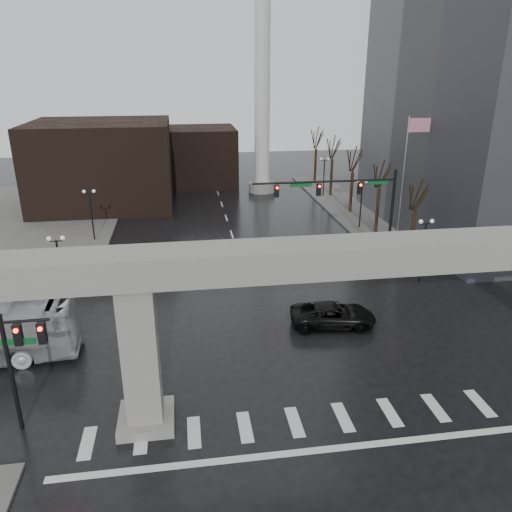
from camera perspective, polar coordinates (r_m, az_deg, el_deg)
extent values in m
plane|color=black|center=(26.01, 3.93, -17.02)|extent=(160.00, 160.00, 0.00)
cube|color=#63615F|center=(65.83, 19.68, 5.63)|extent=(28.00, 36.00, 0.15)
cube|color=gray|center=(22.04, 4.44, -0.35)|extent=(48.00, 2.20, 1.40)
cube|color=gray|center=(23.59, -13.03, -11.18)|extent=(1.60, 1.60, 7.30)
cube|color=gray|center=(25.52, -12.39, -17.68)|extent=(2.60, 2.60, 0.50)
cube|color=black|center=(63.65, -17.06, 10.00)|extent=(16.00, 14.00, 10.00)
cube|color=black|center=(73.05, -6.42, 11.26)|extent=(10.00, 10.00, 8.00)
cylinder|color=silver|center=(66.89, 0.72, 19.99)|extent=(2.00, 2.00, 30.00)
cylinder|color=gray|center=(68.61, 0.67, 7.87)|extent=(3.60, 3.60, 1.20)
cylinder|color=black|center=(44.23, 15.20, 4.40)|extent=(0.24, 0.24, 8.00)
cylinder|color=black|center=(41.42, 7.90, 8.43)|extent=(12.00, 0.18, 0.18)
cube|color=black|center=(42.49, 11.78, 7.60)|extent=(0.35, 0.30, 1.00)
cube|color=black|center=(41.43, 7.19, 7.54)|extent=(0.35, 0.30, 1.00)
cube|color=black|center=(40.63, 2.38, 7.43)|extent=(0.35, 0.30, 1.00)
sphere|color=#FF0C05|center=(42.26, 11.89, 7.94)|extent=(0.20, 0.20, 0.20)
cube|color=#0B4F21|center=(42.93, 13.72, 8.20)|extent=(1.80, 0.05, 0.35)
cube|color=#0B4F21|center=(40.95, 5.17, 8.11)|extent=(1.80, 0.05, 0.35)
cylinder|color=black|center=(25.55, -26.18, -12.00)|extent=(0.20, 0.20, 6.00)
cylinder|color=black|center=(24.03, -24.88, -6.76)|extent=(2.00, 0.14, 0.14)
cube|color=black|center=(24.43, -25.56, -8.13)|extent=(0.35, 0.30, 1.00)
cube|color=black|center=(24.15, -23.27, -8.10)|extent=(0.35, 0.30, 1.00)
cube|color=#0B4F21|center=(24.62, -25.65, -8.85)|extent=(1.60, 0.05, 0.30)
cylinder|color=silver|center=(47.47, 16.39, 7.88)|extent=(0.12, 0.12, 12.00)
cube|color=red|center=(47.09, 18.18, 14.03)|extent=(2.00, 0.03, 1.20)
cylinder|color=black|center=(40.89, 18.49, 0.35)|extent=(0.14, 0.14, 4.80)
cube|color=black|center=(40.18, 18.87, 3.50)|extent=(0.90, 0.06, 0.06)
sphere|color=silver|center=(39.92, 18.33, 3.75)|extent=(0.32, 0.32, 0.32)
sphere|color=silver|center=(40.33, 19.47, 3.78)|extent=(0.32, 0.32, 0.32)
cylinder|color=black|center=(53.11, 11.89, 5.58)|extent=(0.14, 0.14, 4.80)
cube|color=black|center=(52.56, 12.08, 8.05)|extent=(0.90, 0.06, 0.06)
sphere|color=silver|center=(52.37, 11.63, 8.26)|extent=(0.32, 0.32, 0.32)
sphere|color=silver|center=(52.68, 12.56, 8.26)|extent=(0.32, 0.32, 0.32)
cylinder|color=black|center=(66.04, 7.75, 8.78)|extent=(0.14, 0.14, 4.80)
cube|color=black|center=(65.60, 7.85, 10.78)|extent=(0.90, 0.06, 0.06)
sphere|color=silver|center=(65.44, 7.48, 10.95)|extent=(0.32, 0.32, 0.32)
sphere|color=silver|center=(65.69, 8.25, 10.95)|extent=(0.32, 0.32, 0.32)
cylinder|color=black|center=(37.64, -21.40, -1.79)|extent=(0.14, 0.14, 4.80)
cube|color=black|center=(36.86, -21.88, 1.59)|extent=(0.90, 0.06, 0.06)
sphere|color=silver|center=(36.91, -22.59, 1.84)|extent=(0.32, 0.32, 0.32)
sphere|color=silver|center=(36.69, -21.24, 1.93)|extent=(0.32, 0.32, 0.32)
cylinder|color=black|center=(50.65, -18.24, 4.23)|extent=(0.14, 0.14, 4.80)
cube|color=black|center=(50.07, -18.54, 6.81)|extent=(0.90, 0.06, 0.06)
sphere|color=silver|center=(50.11, -19.08, 6.99)|extent=(0.32, 0.32, 0.32)
sphere|color=silver|center=(49.95, -18.06, 7.07)|extent=(0.32, 0.32, 0.32)
cylinder|color=black|center=(64.07, -16.37, 7.76)|extent=(0.14, 0.14, 4.80)
cube|color=black|center=(63.62, -16.59, 9.82)|extent=(0.90, 0.06, 0.06)
sphere|color=silver|center=(63.65, -17.01, 9.96)|extent=(0.32, 0.32, 0.32)
sphere|color=silver|center=(63.52, -16.20, 10.02)|extent=(0.32, 0.32, 0.32)
cylinder|color=black|center=(44.74, 17.39, 2.04)|extent=(0.34, 0.34, 4.55)
cylinder|color=black|center=(43.74, 17.92, 6.68)|extent=(0.12, 1.52, 2.98)
cylinder|color=black|center=(44.23, 18.33, 6.47)|extent=(0.83, 1.14, 2.51)
cylinder|color=black|center=(51.69, 13.67, 4.94)|extent=(0.34, 0.34, 4.66)
cylinder|color=black|center=(50.82, 14.04, 9.08)|extent=(0.12, 1.55, 3.05)
cylinder|color=black|center=(51.28, 14.44, 8.88)|extent=(0.85, 1.16, 2.57)
cylinder|color=black|center=(58.92, 10.83, 7.12)|extent=(0.34, 0.34, 4.76)
cylinder|color=black|center=(58.14, 11.09, 10.86)|extent=(0.12, 1.59, 3.11)
cylinder|color=black|center=(58.58, 11.46, 10.67)|extent=(0.86, 1.18, 2.62)
cylinder|color=black|center=(66.32, 8.60, 8.81)|extent=(0.34, 0.34, 4.87)
cylinder|color=black|center=(65.62, 8.78, 12.22)|extent=(0.12, 1.62, 3.18)
cylinder|color=black|center=(66.04, 9.13, 12.04)|extent=(0.88, 1.20, 2.68)
cylinder|color=black|center=(73.84, 6.80, 10.15)|extent=(0.34, 0.34, 4.97)
cylinder|color=black|center=(73.21, 6.94, 13.29)|extent=(0.12, 1.65, 3.25)
cylinder|color=black|center=(73.61, 7.26, 13.12)|extent=(0.89, 1.23, 2.74)
imported|color=black|center=(33.16, 8.80, -6.68)|extent=(5.80, 3.17, 1.54)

